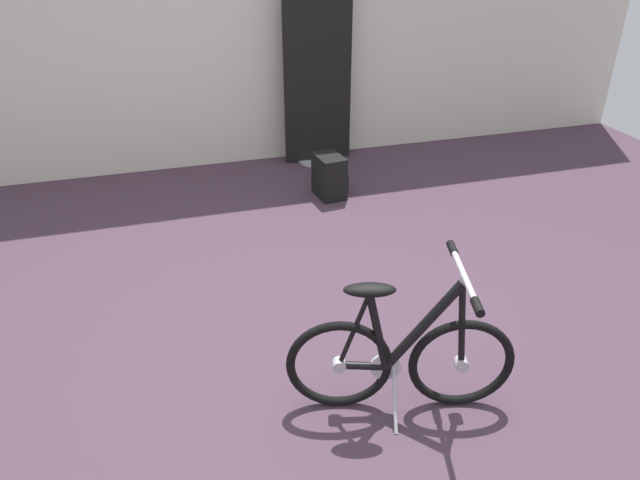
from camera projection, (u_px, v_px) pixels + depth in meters
The scene contains 5 objects.
ground_plane at pixel (306, 349), 3.06m from camera, with size 8.17×8.17×0.00m, color #473342.
back_wall at pixel (213, 2), 4.75m from camera, with size 8.17×0.10×2.73m, color silver.
floor_banner_stand at pixel (318, 88), 5.08m from camera, with size 0.60×0.36×1.52m.
folding_bike_foreground at pixel (401, 356), 2.58m from camera, with size 0.99×0.52×0.72m.
backpack_on_floor at pixel (330, 176), 4.65m from camera, with size 0.25×0.30×0.34m.
Camera 1 is at (-0.62, -2.32, 1.97)m, focal length 32.95 mm.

